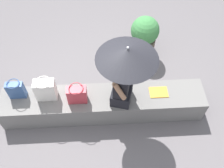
# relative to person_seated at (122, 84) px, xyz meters

# --- Properties ---
(ground_plane) EXTENTS (14.00, 14.00, 0.00)m
(ground_plane) POSITION_rel_person_seated_xyz_m (-0.28, 0.06, -0.82)
(ground_plane) COLOR #605B5E
(stone_bench) EXTENTS (3.14, 0.52, 0.43)m
(stone_bench) POSITION_rel_person_seated_xyz_m (-0.28, 0.06, -0.60)
(stone_bench) COLOR slate
(stone_bench) RESTS_ON ground
(person_seated) EXTENTS (0.36, 0.51, 0.90)m
(person_seated) POSITION_rel_person_seated_xyz_m (0.00, 0.00, 0.00)
(person_seated) COLOR black
(person_seated) RESTS_ON stone_bench
(parasol) EXTENTS (0.78, 0.78, 1.14)m
(parasol) POSITION_rel_person_seated_xyz_m (0.04, -0.03, 0.63)
(parasol) COLOR #B7B7BC
(parasol) RESTS_ON stone_bench
(handbag_black) EXTENTS (0.30, 0.22, 0.38)m
(handbag_black) POSITION_rel_person_seated_xyz_m (-1.11, 0.10, -0.20)
(handbag_black) COLOR silver
(handbag_black) RESTS_ON stone_bench
(tote_bag_canvas) EXTENTS (0.25, 0.19, 0.32)m
(tote_bag_canvas) POSITION_rel_person_seated_xyz_m (-1.55, 0.14, -0.23)
(tote_bag_canvas) COLOR #335184
(tote_bag_canvas) RESTS_ON stone_bench
(shoulder_bag_spare) EXTENTS (0.28, 0.21, 0.31)m
(shoulder_bag_spare) POSITION_rel_person_seated_xyz_m (-0.65, 0.01, -0.24)
(shoulder_bag_spare) COLOR #B2333D
(shoulder_bag_spare) RESTS_ON stone_bench
(magazine) EXTENTS (0.28, 0.20, 0.01)m
(magazine) POSITION_rel_person_seated_xyz_m (0.58, 0.09, -0.38)
(magazine) COLOR gold
(magazine) RESTS_ON stone_bench
(planter_near) EXTENTS (0.51, 0.51, 0.85)m
(planter_near) POSITION_rel_person_seated_xyz_m (0.52, 1.31, -0.36)
(planter_near) COLOR brown
(planter_near) RESTS_ON ground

